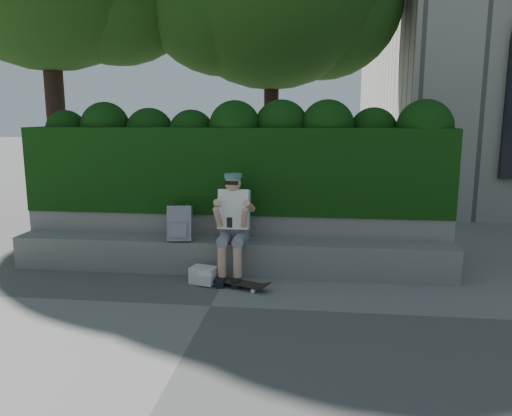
# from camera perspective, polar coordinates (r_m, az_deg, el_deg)

# --- Properties ---
(ground) EXTENTS (80.00, 80.00, 0.00)m
(ground) POSITION_cam_1_polar(r_m,az_deg,el_deg) (5.76, -5.24, -11.10)
(ground) COLOR slate
(ground) RESTS_ON ground
(bench_ledge) EXTENTS (6.00, 0.45, 0.45)m
(bench_ledge) POSITION_cam_1_polar(r_m,az_deg,el_deg) (6.84, -3.09, -5.52)
(bench_ledge) COLOR gray
(bench_ledge) RESTS_ON ground
(planter_wall) EXTENTS (6.00, 0.50, 0.75)m
(planter_wall) POSITION_cam_1_polar(r_m,az_deg,el_deg) (7.26, -2.46, -3.35)
(planter_wall) COLOR gray
(planter_wall) RESTS_ON ground
(hedge) EXTENTS (6.00, 1.00, 1.20)m
(hedge) POSITION_cam_1_polar(r_m,az_deg,el_deg) (7.31, -2.23, 4.52)
(hedge) COLOR black
(hedge) RESTS_ON planter_wall
(person) EXTENTS (0.40, 0.76, 1.38)m
(person) POSITION_cam_1_polar(r_m,az_deg,el_deg) (6.53, -2.61, -1.54)
(person) COLOR slate
(person) RESTS_ON ground
(skateboard) EXTENTS (0.76, 0.44, 0.08)m
(skateboard) POSITION_cam_1_polar(r_m,az_deg,el_deg) (6.28, -2.10, -8.53)
(skateboard) COLOR black
(skateboard) RESTS_ON ground
(backpack_plaid) EXTENTS (0.34, 0.22, 0.47)m
(backpack_plaid) POSITION_cam_1_polar(r_m,az_deg,el_deg) (6.78, -8.71, -1.76)
(backpack_plaid) COLOR #9F9FA3
(backpack_plaid) RESTS_ON bench_ledge
(backpack_ground) EXTENTS (0.37, 0.30, 0.21)m
(backpack_ground) POSITION_cam_1_polar(r_m,az_deg,el_deg) (6.48, -5.99, -7.62)
(backpack_ground) COLOR white
(backpack_ground) RESTS_ON ground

